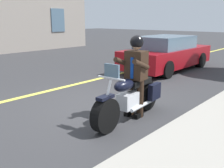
{
  "coord_description": "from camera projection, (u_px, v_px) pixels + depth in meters",
  "views": [
    {
      "loc": [
        4.06,
        4.14,
        2.04
      ],
      "look_at": [
        0.33,
        0.79,
        0.75
      ],
      "focal_mm": 40.21,
      "sensor_mm": 36.0,
      "label": 1
    }
  ],
  "objects": [
    {
      "name": "ground_plane",
      "position": [
        97.0,
        106.0,
        6.11
      ],
      "size": [
        80.0,
        80.0,
        0.0
      ],
      "primitive_type": "plane",
      "color": "#333335"
    },
    {
      "name": "lane_center_stripe",
      "position": [
        49.0,
        91.0,
        7.4
      ],
      "size": [
        60.0,
        0.16,
        0.01
      ],
      "primitive_type": "cube",
      "color": "#E5DB4C",
      "rests_on": "ground_plane"
    },
    {
      "name": "motorcycle_main",
      "position": [
        130.0,
        98.0,
        5.24
      ],
      "size": [
        2.22,
        0.72,
        1.26
      ],
      "color": "black",
      "rests_on": "ground_plane"
    },
    {
      "name": "rider_main",
      "position": [
        136.0,
        69.0,
        5.24
      ],
      "size": [
        0.66,
        0.59,
        1.74
      ],
      "color": "black",
      "rests_on": "ground_plane"
    },
    {
      "name": "car_silver",
      "position": [
        167.0,
        53.0,
        10.37
      ],
      "size": [
        4.6,
        1.92,
        1.4
      ],
      "color": "maroon",
      "rests_on": "ground_plane"
    }
  ]
}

